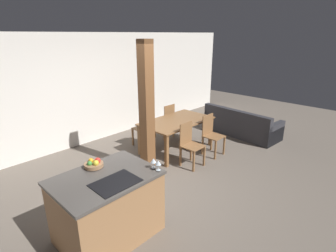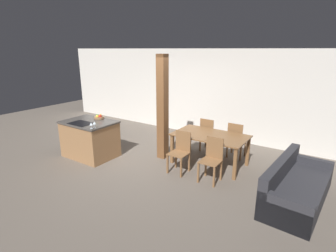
{
  "view_description": "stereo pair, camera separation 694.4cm",
  "coord_description": "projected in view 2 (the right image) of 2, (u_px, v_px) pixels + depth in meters",
  "views": [
    {
      "loc": [
        -2.9,
        -3.15,
        2.66
      ],
      "look_at": [
        0.6,
        0.2,
        0.95
      ],
      "focal_mm": 28.0,
      "sensor_mm": 36.0,
      "label": 1
    },
    {
      "loc": [
        3.88,
        -4.69,
        2.69
      ],
      "look_at": [
        0.6,
        0.2,
        0.95
      ],
      "focal_mm": 28.0,
      "sensor_mm": 36.0,
      "label": 2
    }
  ],
  "objects": [
    {
      "name": "couch",
      "position": [
        296.0,
        188.0,
        4.75
      ],
      "size": [
        0.97,
        2.08,
        0.75
      ],
      "rotation": [
        0.0,
        0.0,
        1.5
      ],
      "color": "#2D2D33",
      "rests_on": "ground_plane"
    },
    {
      "name": "ground_plane",
      "position": [
        144.0,
        160.0,
        6.56
      ],
      "size": [
        16.0,
        16.0,
        0.0
      ],
      "primitive_type": "plane",
      "color": "#665B51"
    },
    {
      "name": "dining_chair_far_right",
      "position": [
        236.0,
        140.0,
        6.6
      ],
      "size": [
        0.4,
        0.4,
        0.93
      ],
      "rotation": [
        0.0,
        0.0,
        3.14
      ],
      "color": "brown",
      "rests_on": "ground_plane"
    },
    {
      "name": "dining_chair_far_left",
      "position": [
        208.0,
        134.0,
        7.01
      ],
      "size": [
        0.4,
        0.4,
        0.93
      ],
      "rotation": [
        0.0,
        0.0,
        3.14
      ],
      "color": "brown",
      "rests_on": "ground_plane"
    },
    {
      "name": "dining_chair_near_right",
      "position": [
        212.0,
        159.0,
        5.45
      ],
      "size": [
        0.4,
        0.4,
        0.93
      ],
      "color": "brown",
      "rests_on": "ground_plane"
    },
    {
      "name": "kitchen_island",
      "position": [
        90.0,
        139.0,
        6.72
      ],
      "size": [
        1.31,
        0.95,
        0.94
      ],
      "color": "#9E7047",
      "rests_on": "ground_plane"
    },
    {
      "name": "wine_glass_middle",
      "position": [
        94.0,
        123.0,
        6.01
      ],
      "size": [
        0.08,
        0.08,
        0.14
      ],
      "color": "silver",
      "rests_on": "kitchen_island"
    },
    {
      "name": "wine_glass_near",
      "position": [
        91.0,
        124.0,
        5.94
      ],
      "size": [
        0.08,
        0.08,
        0.14
      ],
      "color": "silver",
      "rests_on": "kitchen_island"
    },
    {
      "name": "wall_back",
      "position": [
        196.0,
        92.0,
        8.35
      ],
      "size": [
        11.2,
        0.08,
        2.7
      ],
      "color": "silver",
      "rests_on": "ground_plane"
    },
    {
      "name": "timber_post",
      "position": [
        163.0,
        108.0,
        6.41
      ],
      "size": [
        0.22,
        0.22,
        2.58
      ],
      "color": "brown",
      "rests_on": "ground_plane"
    },
    {
      "name": "dining_chair_near_left",
      "position": [
        180.0,
        151.0,
        5.86
      ],
      "size": [
        0.4,
        0.4,
        0.93
      ],
      "color": "brown",
      "rests_on": "ground_plane"
    },
    {
      "name": "fruit_bowl",
      "position": [
        99.0,
        117.0,
        6.81
      ],
      "size": [
        0.26,
        0.26,
        0.12
      ],
      "color": "#99704C",
      "rests_on": "kitchen_island"
    },
    {
      "name": "dining_table",
      "position": [
        210.0,
        139.0,
        6.19
      ],
      "size": [
        1.71,
        0.99,
        0.75
      ],
      "color": "brown",
      "rests_on": "ground_plane"
    }
  ]
}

